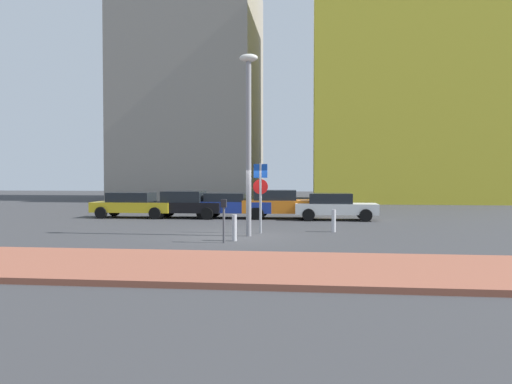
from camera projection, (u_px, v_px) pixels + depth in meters
The scene contains 14 objects.
ground_plane at pixel (233, 236), 18.42m from camera, with size 120.00×120.00×0.00m, color #38383A.
sidewalk_brick at pixel (189, 266), 11.78m from camera, with size 40.00×4.20×0.14m, color #93513D.
parked_car_yellow at pixel (133, 204), 26.86m from camera, with size 4.49×2.01×1.40m.
parked_car_black at pixel (186, 204), 26.63m from camera, with size 3.99×2.13×1.48m.
parked_car_blue at pixel (231, 205), 26.55m from camera, with size 4.43×2.04×1.37m.
parked_car_orange at pixel (280, 204), 26.30m from camera, with size 4.28×2.12×1.55m.
parked_car_white at pixel (334, 206), 25.34m from camera, with size 4.21×1.90×1.40m.
parking_sign_post at pixel (261, 189), 19.26m from camera, with size 0.60×0.10×2.79m.
parking_meter at pixel (224, 215), 16.45m from camera, with size 0.18×0.14×1.49m.
street_lamp at pixel (249, 129), 18.28m from camera, with size 0.70×0.36×6.87m.
traffic_bollard_near at pixel (334, 221), 19.78m from camera, with size 0.17×0.17×0.92m, color #B7B7BC.
traffic_bollard_mid at pixel (234, 228), 16.97m from camera, with size 0.17×0.17×0.93m, color #B7B7BC.
building_colorful_midrise at pixel (403, 81), 46.08m from camera, with size 16.86×14.07×22.92m, color gold.
building_under_construction at pixel (193, 90), 51.22m from camera, with size 13.50×14.39×22.98m, color gray.
Camera 1 is at (2.93, -18.14, 2.22)m, focal length 34.02 mm.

